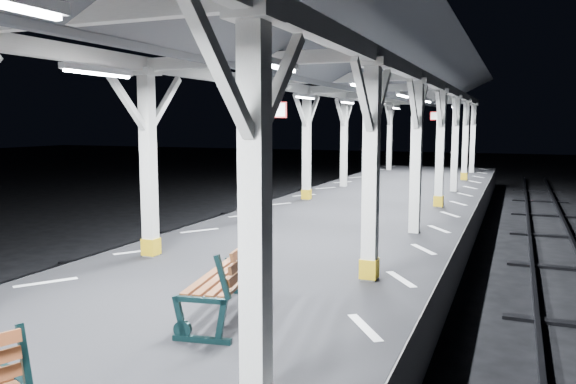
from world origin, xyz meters
The scene contains 6 objects.
ground centered at (0.00, 0.00, 0.00)m, with size 120.00×120.00×0.00m, color black.
platform centered at (0.00, 0.00, 0.50)m, with size 6.00×50.00×1.00m, color black.
hazard_stripes_left centered at (-2.45, 0.00, 1.00)m, with size 1.00×48.00×0.01m, color silver.
hazard_stripes_right centered at (2.45, 0.00, 1.00)m, with size 1.00×48.00×0.01m, color silver.
canopy centered at (0.00, -0.01, 4.56)m, with size 5.40×49.00×4.65m.
bench_mid centered at (0.87, -0.21, 1.54)m, with size 0.99×1.94×1.01m.
Camera 1 is at (4.02, -6.19, 3.39)m, focal length 35.00 mm.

